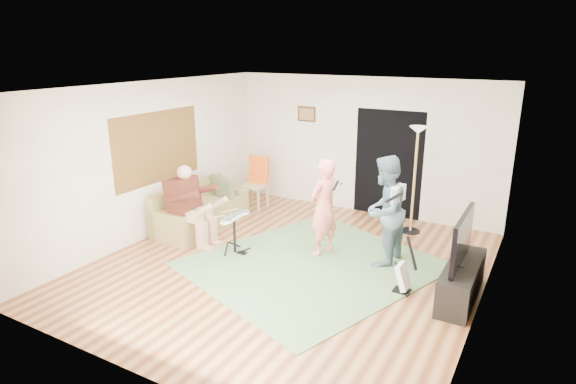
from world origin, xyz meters
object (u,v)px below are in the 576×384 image
object	(u,v)px
guitarist	(384,211)
tv_cabinet	(461,281)
guitar_spare	(403,276)
sofa	(199,213)
dining_chair	(256,190)
drum_kit	(235,236)
television	(462,239)
torchiere_lamp	(416,161)
singer	(324,207)

from	to	relation	value
guitarist	tv_cabinet	bearing A→B (deg)	71.86
guitarist	guitar_spare	world-z (taller)	guitarist
sofa	dining_chair	size ratio (longest dim) A/B	1.81
sofa	drum_kit	distance (m)	1.44
sofa	television	distance (m)	4.79
drum_kit	guitar_spare	xyz separation A→B (m)	(2.78, 0.05, -0.05)
television	tv_cabinet	bearing A→B (deg)	0.00
guitar_spare	tv_cabinet	world-z (taller)	guitar_spare
guitar_spare	torchiere_lamp	distance (m)	2.59
guitar_spare	tv_cabinet	distance (m)	0.75
singer	torchiere_lamp	world-z (taller)	torchiere_lamp
sofa	torchiere_lamp	world-z (taller)	torchiere_lamp
drum_kit	singer	size ratio (longest dim) A/B	0.42
singer	torchiere_lamp	bearing A→B (deg)	164.01
torchiere_lamp	drum_kit	bearing A→B (deg)	-133.84
singer	torchiere_lamp	size ratio (longest dim) A/B	0.82
guitarist	guitar_spare	distance (m)	1.14
guitarist	dining_chair	world-z (taller)	guitarist
dining_chair	television	distance (m)	4.79
guitarist	sofa	bearing A→B (deg)	-82.07
guitar_spare	television	distance (m)	0.93
sofa	television	world-z (taller)	television
drum_kit	torchiere_lamp	bearing A→B (deg)	46.16
sofa	dining_chair	distance (m)	1.49
drum_kit	tv_cabinet	size ratio (longest dim) A/B	0.48
sofa	singer	bearing A→B (deg)	0.84
singer	guitar_spare	world-z (taller)	singer
torchiere_lamp	dining_chair	xyz separation A→B (m)	(-3.20, -0.24, -0.94)
drum_kit	dining_chair	xyz separation A→B (m)	(-0.95, 2.09, 0.09)
drum_kit	guitar_spare	distance (m)	2.78
sofa	drum_kit	size ratio (longest dim) A/B	2.90
singer	television	size ratio (longest dim) A/B	1.36
drum_kit	singer	bearing A→B (deg)	28.62
guitarist	guitar_spare	size ratio (longest dim) A/B	2.02
guitarist	torchiere_lamp	world-z (taller)	torchiere_lamp
drum_kit	guitar_spare	bearing A→B (deg)	0.99
dining_chair	television	xyz separation A→B (m)	(4.40, -1.82, 0.47)
sofa	tv_cabinet	bearing A→B (deg)	-4.50
drum_kit	guitarist	distance (m)	2.42
tv_cabinet	guitarist	bearing A→B (deg)	156.82
drum_kit	singer	world-z (taller)	singer
sofa	dining_chair	world-z (taller)	dining_chair
sofa	guitar_spare	world-z (taller)	guitar_spare
sofa	torchiere_lamp	bearing A→B (deg)	25.55
sofa	torchiere_lamp	distance (m)	4.06
tv_cabinet	television	world-z (taller)	television
television	guitar_spare	bearing A→B (deg)	-161.41
guitarist	torchiere_lamp	size ratio (longest dim) A/B	0.88
sofa	drum_kit	xyz separation A→B (m)	(1.29, -0.65, 0.03)
tv_cabinet	torchiere_lamp	bearing A→B (deg)	121.28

